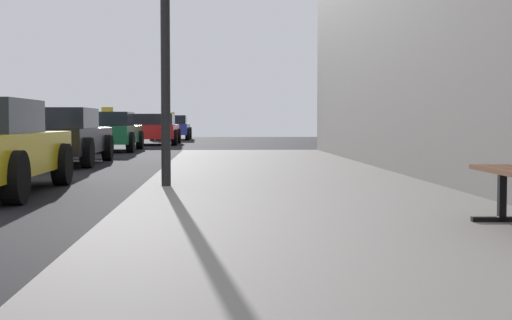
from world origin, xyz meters
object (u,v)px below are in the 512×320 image
Objects in this scene: car_green at (108,131)px; car_red at (155,129)px; car_blue at (171,127)px; car_black at (59,136)px.

car_red is (0.99, 6.54, -0.00)m from car_green.
car_red is 1.02× the size of car_blue.
car_blue reaches higher than car_red.
car_blue is (1.17, 22.08, 0.00)m from car_black.
car_green is at bearing 89.89° from car_black.
car_black is 22.11m from car_blue.
car_green is (0.01, 7.47, 0.00)m from car_black.
car_green and car_blue have the same top height.
car_blue is at bearing 85.47° from car_green.
car_black and car_red have the same top height.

